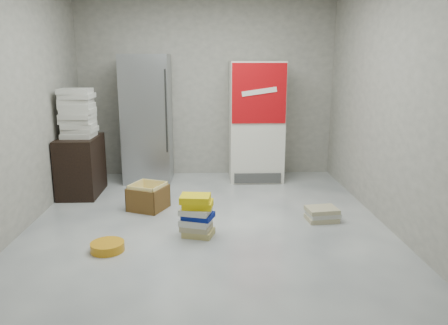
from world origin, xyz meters
name	(u,v)px	position (x,y,z in m)	size (l,w,h in m)	color
ground	(207,230)	(0.00, 0.00, 0.00)	(5.00, 5.00, 0.00)	silver
room_shell	(206,62)	(0.00, 0.00, 1.80)	(4.04, 5.04, 2.82)	#A8A397
steel_fridge	(147,119)	(-0.90, 2.13, 0.95)	(0.70, 0.72, 1.90)	#AFB1B7
coke_cooler	(256,121)	(0.75, 2.12, 0.90)	(0.80, 0.73, 1.80)	silver
wood_shelf	(81,166)	(-1.73, 1.40, 0.40)	(0.50, 0.80, 0.80)	black
supply_box_stack	(78,113)	(-1.72, 1.40, 1.12)	(0.44, 0.44, 0.65)	beige
phonebook_stack_main	(197,215)	(-0.11, -0.15, 0.22)	(0.39, 0.33, 0.45)	tan
phonebook_stack_side	(322,214)	(1.33, 0.25, 0.08)	(0.39, 0.33, 0.16)	tan
cardboard_box	(148,199)	(-0.73, 0.73, 0.13)	(0.53, 0.53, 0.33)	yellow
bucket_lid	(107,247)	(-0.97, -0.50, 0.04)	(0.33, 0.33, 0.09)	orange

